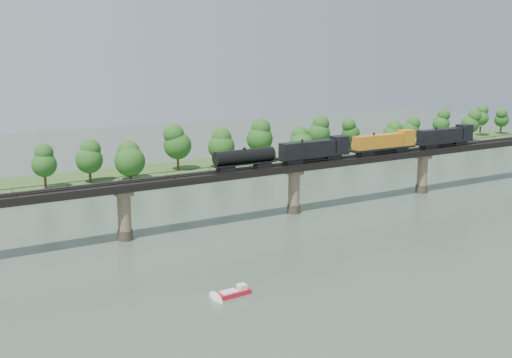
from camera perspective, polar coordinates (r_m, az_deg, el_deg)
ground at (r=124.08m, az=11.22°, el=-6.04°), size 400.00×400.00×0.00m
far_bank at (r=193.25m, az=-5.84°, el=0.83°), size 300.00×24.00×1.60m
bridge at (r=145.37m, az=3.39°, el=-0.95°), size 236.00×30.00×11.50m
bridge_superstructure at (r=144.09m, az=3.42°, el=1.51°), size 220.00×4.90×0.75m
far_treeline at (r=184.52m, az=-7.61°, el=2.79°), size 289.06×17.54×13.60m
freight_train at (r=155.28m, az=9.33°, el=2.97°), size 77.10×3.00×5.31m
motorboat at (r=99.71m, az=-1.95°, el=-10.03°), size 5.47×2.31×1.50m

